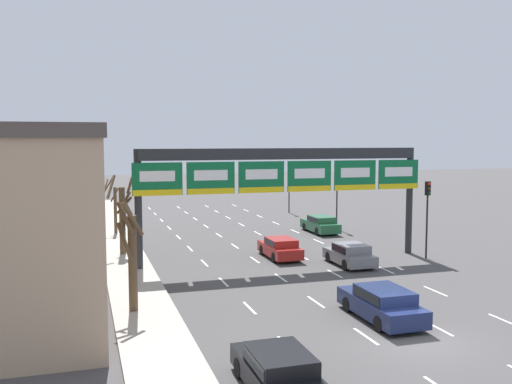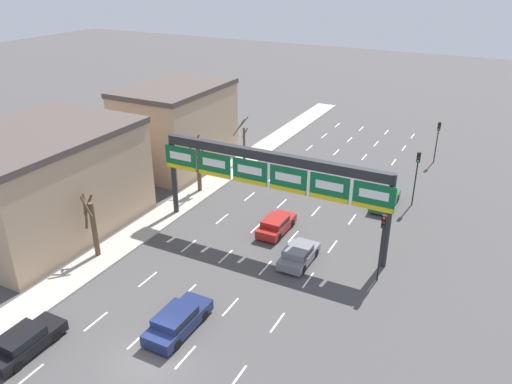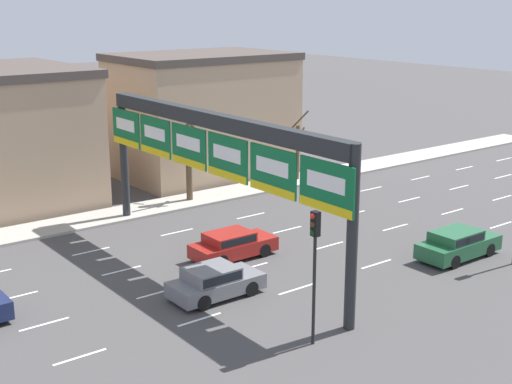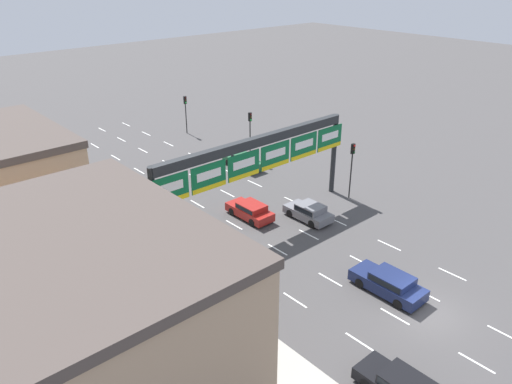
{
  "view_description": "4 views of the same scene",
  "coord_description": "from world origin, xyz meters",
  "px_view_note": "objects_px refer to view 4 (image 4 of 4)",
  "views": [
    {
      "loc": [
        -12.17,
        -18.54,
        7.7
      ],
      "look_at": [
        -1.62,
        15.85,
        4.41
      ],
      "focal_mm": 40.0,
      "sensor_mm": 36.0,
      "label": 1
    },
    {
      "loc": [
        14.88,
        -16.05,
        20.01
      ],
      "look_at": [
        -0.53,
        13.75,
        4.4
      ],
      "focal_mm": 35.0,
      "sensor_mm": 36.0,
      "label": 2
    },
    {
      "loc": [
        26.67,
        -2.85,
        12.11
      ],
      "look_at": [
        -1.22,
        18.52,
        2.64
      ],
      "focal_mm": 50.0,
      "sensor_mm": 36.0,
      "label": 3
    },
    {
      "loc": [
        -23.4,
        -11.22,
        19.02
      ],
      "look_at": [
        -0.98,
        14.13,
        3.33
      ],
      "focal_mm": 35.0,
      "sensor_mm": 36.0,
      "label": 4
    }
  ],
  "objects_px": {
    "car_red": "(250,210)",
    "car_navy": "(389,283)",
    "tree_bare_closest": "(220,294)",
    "car_green": "(244,161)",
    "tree_bare_second": "(115,207)",
    "traffic_light_far_end": "(250,126)",
    "tree_bare_third": "(65,177)",
    "car_grey": "(309,211)",
    "traffic_light_mid_block": "(352,160)",
    "traffic_light_near_gantry": "(186,107)",
    "sign_gantry": "(258,154)"
  },
  "relations": [
    {
      "from": "car_navy",
      "to": "car_grey",
      "type": "bearing_deg",
      "value": 70.88
    },
    {
      "from": "car_grey",
      "to": "car_green",
      "type": "xyz_separation_m",
      "value": [
        3.25,
        12.02,
        0.03
      ]
    },
    {
      "from": "tree_bare_second",
      "to": "tree_bare_third",
      "type": "distance_m",
      "value": 8.81
    },
    {
      "from": "car_green",
      "to": "tree_bare_closest",
      "type": "xyz_separation_m",
      "value": [
        -16.9,
        -18.09,
        1.92
      ]
    },
    {
      "from": "car_red",
      "to": "tree_bare_second",
      "type": "xyz_separation_m",
      "value": [
        -9.75,
        3.79,
        2.08
      ]
    },
    {
      "from": "car_grey",
      "to": "tree_bare_closest",
      "type": "xyz_separation_m",
      "value": [
        -13.65,
        -6.07,
        1.95
      ]
    },
    {
      "from": "tree_bare_second",
      "to": "car_red",
      "type": "bearing_deg",
      "value": -21.26
    },
    {
      "from": "car_grey",
      "to": "car_red",
      "type": "relative_size",
      "value": 0.95
    },
    {
      "from": "car_green",
      "to": "traffic_light_near_gantry",
      "type": "bearing_deg",
      "value": 80.96
    },
    {
      "from": "car_grey",
      "to": "traffic_light_mid_block",
      "type": "bearing_deg",
      "value": 4.43
    },
    {
      "from": "traffic_light_near_gantry",
      "to": "tree_bare_third",
      "type": "distance_m",
      "value": 20.75
    },
    {
      "from": "sign_gantry",
      "to": "car_grey",
      "type": "bearing_deg",
      "value": -33.88
    },
    {
      "from": "car_grey",
      "to": "car_red",
      "type": "xyz_separation_m",
      "value": [
        -3.37,
        3.33,
        -0.01
      ]
    },
    {
      "from": "traffic_light_mid_block",
      "to": "car_red",
      "type": "bearing_deg",
      "value": 162.29
    },
    {
      "from": "car_grey",
      "to": "tree_bare_second",
      "type": "distance_m",
      "value": 15.08
    },
    {
      "from": "car_green",
      "to": "traffic_light_far_end",
      "type": "bearing_deg",
      "value": 33.68
    },
    {
      "from": "car_navy",
      "to": "traffic_light_mid_block",
      "type": "xyz_separation_m",
      "value": [
        9.18,
        10.51,
        2.81
      ]
    },
    {
      "from": "tree_bare_closest",
      "to": "tree_bare_third",
      "type": "relative_size",
      "value": 1.04
    },
    {
      "from": "car_red",
      "to": "tree_bare_third",
      "type": "height_order",
      "value": "tree_bare_third"
    },
    {
      "from": "car_grey",
      "to": "traffic_light_mid_block",
      "type": "height_order",
      "value": "traffic_light_mid_block"
    },
    {
      "from": "car_green",
      "to": "car_red",
      "type": "height_order",
      "value": "car_green"
    },
    {
      "from": "car_navy",
      "to": "traffic_light_mid_block",
      "type": "distance_m",
      "value": 14.23
    },
    {
      "from": "car_grey",
      "to": "traffic_light_mid_block",
      "type": "relative_size",
      "value": 0.8
    },
    {
      "from": "car_navy",
      "to": "tree_bare_closest",
      "type": "distance_m",
      "value": 11.09
    },
    {
      "from": "car_red",
      "to": "car_navy",
      "type": "bearing_deg",
      "value": -90.49
    },
    {
      "from": "tree_bare_second",
      "to": "traffic_light_far_end",
      "type": "bearing_deg",
      "value": 18.84
    },
    {
      "from": "tree_bare_third",
      "to": "car_grey",
      "type": "bearing_deg",
      "value": -50.3
    },
    {
      "from": "car_green",
      "to": "car_navy",
      "type": "height_order",
      "value": "car_navy"
    },
    {
      "from": "tree_bare_closest",
      "to": "tree_bare_third",
      "type": "distance_m",
      "value": 22.0
    },
    {
      "from": "car_grey",
      "to": "tree_bare_second",
      "type": "height_order",
      "value": "tree_bare_second"
    },
    {
      "from": "car_navy",
      "to": "tree_bare_third",
      "type": "bearing_deg",
      "value": 110.53
    },
    {
      "from": "car_grey",
      "to": "traffic_light_near_gantry",
      "type": "bearing_deg",
      "value": 78.01
    },
    {
      "from": "sign_gantry",
      "to": "tree_bare_closest",
      "type": "relative_size",
      "value": 3.84
    },
    {
      "from": "car_navy",
      "to": "tree_bare_second",
      "type": "relative_size",
      "value": 0.91
    },
    {
      "from": "sign_gantry",
      "to": "tree_bare_closest",
      "type": "distance_m",
      "value": 13.57
    },
    {
      "from": "car_green",
      "to": "tree_bare_second",
      "type": "relative_size",
      "value": 0.86
    },
    {
      "from": "car_navy",
      "to": "tree_bare_third",
      "type": "height_order",
      "value": "tree_bare_third"
    },
    {
      "from": "car_green",
      "to": "traffic_light_mid_block",
      "type": "height_order",
      "value": "traffic_light_mid_block"
    },
    {
      "from": "traffic_light_near_gantry",
      "to": "traffic_light_far_end",
      "type": "bearing_deg",
      "value": -89.74
    },
    {
      "from": "traffic_light_near_gantry",
      "to": "tree_bare_third",
      "type": "relative_size",
      "value": 0.97
    },
    {
      "from": "traffic_light_mid_block",
      "to": "traffic_light_far_end",
      "type": "xyz_separation_m",
      "value": [
        -0.29,
        13.01,
        -0.0
      ]
    },
    {
      "from": "car_red",
      "to": "car_navy",
      "type": "height_order",
      "value": "car_navy"
    },
    {
      "from": "car_grey",
      "to": "car_red",
      "type": "bearing_deg",
      "value": 135.33
    },
    {
      "from": "traffic_light_far_end",
      "to": "tree_bare_third",
      "type": "distance_m",
      "value": 18.82
    },
    {
      "from": "car_red",
      "to": "tree_bare_second",
      "type": "height_order",
      "value": "tree_bare_second"
    },
    {
      "from": "traffic_light_mid_block",
      "to": "tree_bare_closest",
      "type": "xyz_separation_m",
      "value": [
        -19.34,
        -6.51,
        -0.89
      ]
    },
    {
      "from": "tree_bare_closest",
      "to": "car_green",
      "type": "bearing_deg",
      "value": 46.94
    },
    {
      "from": "car_grey",
      "to": "traffic_light_mid_block",
      "type": "distance_m",
      "value": 6.38
    },
    {
      "from": "car_red",
      "to": "traffic_light_mid_block",
      "type": "bearing_deg",
      "value": -17.71
    },
    {
      "from": "car_grey",
      "to": "car_red",
      "type": "distance_m",
      "value": 4.74
    }
  ]
}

